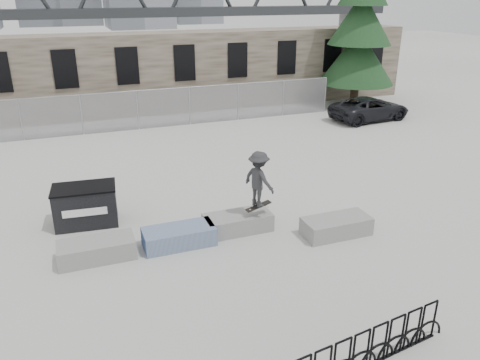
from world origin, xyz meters
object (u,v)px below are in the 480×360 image
planter_far_left (97,249)px  skateboarder (259,179)px  planter_center_right (238,222)px  suv (370,108)px  planter_center_left (179,236)px  planter_offset (336,226)px  bike_rack (361,352)px  dumpster (86,205)px  spruce_tree (360,26)px

planter_far_left → skateboarder: skateboarder is taller
planter_center_right → suv: 14.92m
suv → planter_center_left: bearing=120.8°
planter_offset → skateboarder: bearing=154.3°
planter_offset → planter_far_left: bearing=170.8°
planter_offset → suv: suv is taller
planter_far_left → skateboarder: size_ratio=1.13×
bike_rack → suv: 19.27m
dumpster → bike_rack: bearing=-56.1°
planter_center_left → bike_rack: bearing=-70.7°
bike_rack → suv: bearing=54.5°
planter_center_left → dumpster: (-2.34, 2.28, 0.33)m
planter_far_left → suv: (15.47, 9.79, 0.35)m
dumpster → suv: size_ratio=0.43×
planter_far_left → suv: suv is taller
planter_center_right → bike_rack: size_ratio=0.45×
planter_center_right → suv: suv is taller
planter_far_left → planter_center_left: bearing=-1.4°
planter_offset → skateboarder: 2.69m
planter_offset → spruce_tree: bearing=55.1°
spruce_tree → suv: spruce_tree is taller
planter_center_left → spruce_tree: spruce_tree is taller
planter_center_left → spruce_tree: 20.01m
planter_center_left → bike_rack: (2.05, -5.84, 0.15)m
planter_center_right → bike_rack: 6.06m
spruce_tree → suv: 5.41m
dumpster → bike_rack: dumpster is taller
spruce_tree → bike_rack: bearing=-123.0°
dumpster → bike_rack: (4.39, -8.12, -0.18)m
planter_far_left → spruce_tree: (16.63, 13.10, 4.47)m
planter_center_left → planter_center_right: bearing=6.6°
dumpster → bike_rack: size_ratio=0.44×
planter_center_right → spruce_tree: bearing=45.9°
spruce_tree → planter_center_right: bearing=-134.1°
planter_center_left → bike_rack: bike_rack is taller
planter_center_right → dumpster: dumpster is taller
bike_rack → planter_offset: bearing=63.2°
dumpster → planter_far_left: bearing=-81.8°
planter_center_right → dumpster: 4.69m
planter_center_right → planter_offset: size_ratio=1.00×
planter_far_left → suv: 18.31m
bike_rack → skateboarder: skateboarder is taller
planter_far_left → bike_rack: bearing=-54.0°
suv → planter_offset: bearing=135.3°
planter_far_left → bike_rack: size_ratio=0.45×
spruce_tree → suv: size_ratio=2.50×
planter_far_left → planter_center_left: (2.24, -0.06, 0.00)m
planter_far_left → dumpster: dumpster is taller
planter_center_left → spruce_tree: bearing=42.4°
planter_center_left → planter_far_left: bearing=178.6°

